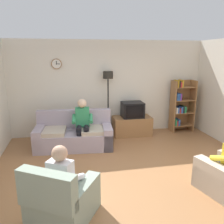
% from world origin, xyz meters
% --- Properties ---
extents(ground_plane, '(12.00, 12.00, 0.00)m').
position_xyz_m(ground_plane, '(0.00, 0.00, 0.00)').
color(ground_plane, '#9E6B42').
extents(back_wall_assembly, '(6.20, 0.17, 2.70)m').
position_xyz_m(back_wall_assembly, '(-0.00, 2.66, 1.35)').
color(back_wall_assembly, silver).
rests_on(back_wall_assembly, ground_plane).
extents(couch, '(1.97, 1.05, 0.90)m').
position_xyz_m(couch, '(-1.09, 1.65, 0.31)').
color(couch, '#A899A8').
rests_on(couch, ground_plane).
extents(tv_stand, '(1.10, 0.56, 0.54)m').
position_xyz_m(tv_stand, '(0.61, 2.25, 0.27)').
color(tv_stand, olive).
rests_on(tv_stand, ground_plane).
extents(tv, '(0.60, 0.49, 0.44)m').
position_xyz_m(tv, '(0.61, 2.23, 0.76)').
color(tv, black).
rests_on(tv, tv_stand).
extents(bookshelf, '(0.68, 0.36, 1.58)m').
position_xyz_m(bookshelf, '(2.15, 2.32, 0.80)').
color(bookshelf, olive).
rests_on(bookshelf, ground_plane).
extents(floor_lamp, '(0.28, 0.28, 1.85)m').
position_xyz_m(floor_lamp, '(-0.08, 2.35, 1.45)').
color(floor_lamp, black).
rests_on(floor_lamp, ground_plane).
extents(armchair_near_window, '(1.14, 1.17, 0.90)m').
position_xyz_m(armchair_near_window, '(-1.36, -1.00, 0.29)').
color(armchair_near_window, gray).
rests_on(armchair_near_window, ground_plane).
extents(person_on_couch, '(0.54, 0.56, 1.24)m').
position_xyz_m(person_on_couch, '(-0.87, 1.54, 0.70)').
color(person_on_couch, '#338C59').
rests_on(person_on_couch, ground_plane).
extents(person_in_left_armchair, '(0.61, 0.64, 1.12)m').
position_xyz_m(person_in_left_armchair, '(-1.32, -0.92, 0.60)').
color(person_in_left_armchair, silver).
rests_on(person_in_left_armchair, ground_plane).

